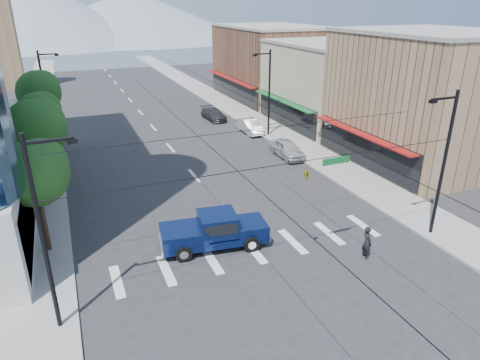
# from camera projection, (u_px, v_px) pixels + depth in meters

# --- Properties ---
(ground) EXTENTS (160.00, 160.00, 0.00)m
(ground) POSITION_uv_depth(u_px,v_px,m) (268.00, 263.00, 23.76)
(ground) COLOR #28282B
(ground) RESTS_ON ground
(sidewalk_left) EXTENTS (4.00, 120.00, 0.15)m
(sidewalk_left) POSITION_uv_depth(u_px,v_px,m) (41.00, 117.00, 53.51)
(sidewalk_left) COLOR gray
(sidewalk_left) RESTS_ON ground
(sidewalk_right) EXTENTS (4.00, 120.00, 0.15)m
(sidewalk_right) POSITION_uv_depth(u_px,v_px,m) (221.00, 101.00, 62.05)
(sidewalk_right) COLOR gray
(sidewalk_right) RESTS_ON ground
(shop_near) EXTENTS (12.00, 14.00, 11.00)m
(shop_near) POSITION_uv_depth(u_px,v_px,m) (425.00, 100.00, 37.26)
(shop_near) COLOR #8C6B4C
(shop_near) RESTS_ON ground
(shop_mid) EXTENTS (12.00, 14.00, 9.00)m
(shop_mid) POSITION_uv_depth(u_px,v_px,m) (333.00, 85.00, 49.56)
(shop_mid) COLOR tan
(shop_mid) RESTS_ON ground
(shop_far) EXTENTS (12.00, 18.00, 10.00)m
(shop_far) POSITION_uv_depth(u_px,v_px,m) (271.00, 63.00, 62.99)
(shop_far) COLOR brown
(shop_far) RESTS_ON ground
(mountain_left) EXTENTS (80.00, 80.00, 22.00)m
(mountain_left) POSITION_uv_depth(u_px,v_px,m) (29.00, 9.00, 141.86)
(mountain_left) COLOR gray
(mountain_left) RESTS_ON ground
(mountain_right) EXTENTS (90.00, 90.00, 18.00)m
(mountain_right) POSITION_uv_depth(u_px,v_px,m) (131.00, 14.00, 163.59)
(mountain_right) COLOR gray
(mountain_right) RESTS_ON ground
(tree_near) EXTENTS (3.65, 3.64, 6.71)m
(tree_near) POSITION_uv_depth(u_px,v_px,m) (37.00, 171.00, 23.09)
(tree_near) COLOR black
(tree_near) RESTS_ON ground
(tree_midnear) EXTENTS (4.09, 4.09, 7.52)m
(tree_midnear) POSITION_uv_depth(u_px,v_px,m) (37.00, 127.00, 28.82)
(tree_midnear) COLOR black
(tree_midnear) RESTS_ON ground
(tree_midfar) EXTENTS (3.65, 3.64, 6.71)m
(tree_midfar) POSITION_uv_depth(u_px,v_px,m) (40.00, 113.00, 35.01)
(tree_midfar) COLOR black
(tree_midfar) RESTS_ON ground
(tree_far) EXTENTS (4.09, 4.09, 7.52)m
(tree_far) POSITION_uv_depth(u_px,v_px,m) (40.00, 91.00, 40.73)
(tree_far) COLOR black
(tree_far) RESTS_ON ground
(signal_rig) EXTENTS (21.80, 0.20, 9.00)m
(signal_rig) POSITION_uv_depth(u_px,v_px,m) (283.00, 193.00, 21.19)
(signal_rig) COLOR black
(signal_rig) RESTS_ON ground
(lamp_pole_nw) EXTENTS (2.00, 0.25, 9.00)m
(lamp_pole_nw) POSITION_uv_depth(u_px,v_px,m) (46.00, 92.00, 43.60)
(lamp_pole_nw) COLOR black
(lamp_pole_nw) RESTS_ON ground
(lamp_pole_ne) EXTENTS (2.00, 0.25, 9.00)m
(lamp_pole_ne) POSITION_uv_depth(u_px,v_px,m) (268.00, 90.00, 44.37)
(lamp_pole_ne) COLOR black
(lamp_pole_ne) RESTS_ON ground
(pickup_truck) EXTENTS (6.54, 3.08, 2.14)m
(pickup_truck) POSITION_uv_depth(u_px,v_px,m) (214.00, 230.00, 24.95)
(pickup_truck) COLOR #08143D
(pickup_truck) RESTS_ON ground
(pedestrian) EXTENTS (0.57, 0.78, 1.96)m
(pedestrian) POSITION_uv_depth(u_px,v_px,m) (367.00, 242.00, 23.95)
(pedestrian) COLOR black
(pedestrian) RESTS_ON ground
(parked_car_near) EXTENTS (1.98, 4.71, 1.59)m
(parked_car_near) POSITION_uv_depth(u_px,v_px,m) (287.00, 149.00, 39.68)
(parked_car_near) COLOR silver
(parked_car_near) RESTS_ON ground
(parked_car_mid) EXTENTS (1.66, 4.56, 1.49)m
(parked_car_mid) POSITION_uv_depth(u_px,v_px,m) (250.00, 126.00, 47.03)
(parked_car_mid) COLOR #BBBBBB
(parked_car_mid) RESTS_ON ground
(parked_car_far) EXTENTS (2.24, 4.86, 1.37)m
(parked_car_far) POSITION_uv_depth(u_px,v_px,m) (213.00, 114.00, 52.32)
(parked_car_far) COLOR #323235
(parked_car_far) RESTS_ON ground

